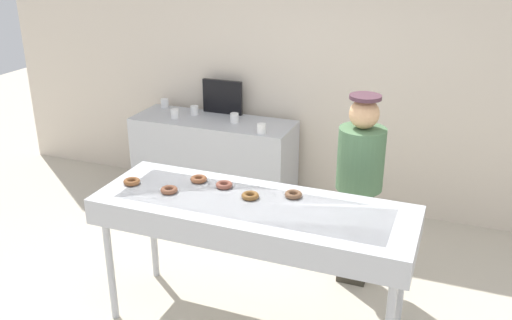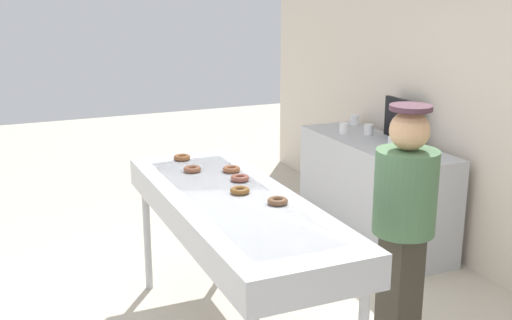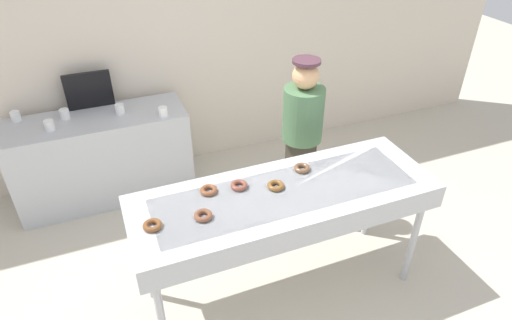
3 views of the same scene
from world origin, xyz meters
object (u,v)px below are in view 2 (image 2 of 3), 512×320
at_px(prep_counter, 374,191).
at_px(paper_cup_0, 398,155).
at_px(paper_cup_3, 355,120).
at_px(paper_cup_4, 393,142).
at_px(chocolate_donut_0, 231,169).
at_px(chocolate_donut_3, 278,201).
at_px(chocolate_donut_1, 240,190).
at_px(menu_display, 401,119).
at_px(paper_cup_2, 344,128).
at_px(paper_cup_1, 369,129).
at_px(fryer_conveyor, 233,211).
at_px(chocolate_donut_5, 182,157).
at_px(worker_baker, 404,218).
at_px(chocolate_donut_4, 192,169).
at_px(chocolate_donut_2, 240,178).

relative_size(prep_counter, paper_cup_0, 17.55).
height_order(paper_cup_3, paper_cup_4, same).
relative_size(chocolate_donut_0, chocolate_donut_3, 1.00).
relative_size(chocolate_donut_1, menu_display, 0.28).
relative_size(paper_cup_2, paper_cup_3, 1.00).
height_order(prep_counter, paper_cup_1, paper_cup_1).
xyz_separation_m(fryer_conveyor, paper_cup_2, (-1.60, 1.77, 0.05)).
distance_m(fryer_conveyor, chocolate_donut_5, 0.97).
bearing_deg(paper_cup_1, prep_counter, -19.20).
xyz_separation_m(chocolate_donut_0, worker_baker, (1.10, 0.67, -0.09)).
xyz_separation_m(paper_cup_0, paper_cup_3, (-1.34, 0.44, 0.00)).
distance_m(chocolate_donut_3, prep_counter, 2.27).
distance_m(fryer_conveyor, paper_cup_2, 2.39).
relative_size(chocolate_donut_5, paper_cup_1, 1.27).
distance_m(chocolate_donut_0, paper_cup_1, 2.00).
xyz_separation_m(chocolate_donut_3, prep_counter, (-1.43, 1.67, -0.58)).
relative_size(prep_counter, paper_cup_3, 17.55).
xyz_separation_m(fryer_conveyor, chocolate_donut_4, (-0.63, -0.06, 0.12)).
bearing_deg(chocolate_donut_0, worker_baker, 31.61).
bearing_deg(chocolate_donut_2, paper_cup_3, 129.96).
height_order(chocolate_donut_0, chocolate_donut_4, same).
bearing_deg(chocolate_donut_5, menu_display, 96.06).
height_order(chocolate_donut_0, menu_display, menu_display).
bearing_deg(paper_cup_3, menu_display, 3.21).
distance_m(prep_counter, paper_cup_2, 0.67).
distance_m(fryer_conveyor, paper_cup_1, 2.44).
bearing_deg(chocolate_donut_2, chocolate_donut_3, 3.17).
height_order(chocolate_donut_1, prep_counter, chocolate_donut_1).
bearing_deg(worker_baker, fryer_conveyor, 46.28).
bearing_deg(paper_cup_1, chocolate_donut_1, -53.26).
distance_m(paper_cup_0, paper_cup_1, 0.95).
xyz_separation_m(chocolate_donut_3, paper_cup_4, (-1.18, 1.67, -0.06)).
relative_size(chocolate_donut_3, chocolate_donut_4, 1.00).
distance_m(chocolate_donut_5, prep_counter, 2.00).
bearing_deg(chocolate_donut_4, worker_baker, 37.49).
bearing_deg(prep_counter, chocolate_donut_5, -83.13).
height_order(fryer_conveyor, paper_cup_2, paper_cup_2).
height_order(chocolate_donut_0, chocolate_donut_5, same).
bearing_deg(paper_cup_3, chocolate_donut_3, -41.48).
xyz_separation_m(chocolate_donut_3, paper_cup_1, (-1.69, 1.76, -0.06)).
bearing_deg(chocolate_donut_4, paper_cup_2, 117.86).
xyz_separation_m(paper_cup_3, paper_cup_4, (0.96, -0.21, 0.00)).
height_order(chocolate_donut_4, worker_baker, worker_baker).
bearing_deg(chocolate_donut_2, chocolate_donut_1, -22.24).
distance_m(chocolate_donut_1, paper_cup_2, 2.31).
distance_m(chocolate_donut_1, paper_cup_1, 2.36).
distance_m(chocolate_donut_2, chocolate_donut_4, 0.41).
distance_m(paper_cup_4, menu_display, 0.38).
bearing_deg(chocolate_donut_4, menu_display, 104.47).
xyz_separation_m(chocolate_donut_5, prep_counter, (-0.23, 1.90, -0.58)).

